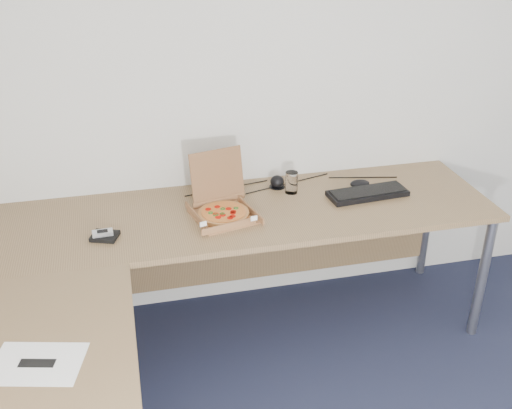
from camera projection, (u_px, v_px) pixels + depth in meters
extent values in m
cube|color=olive|center=(240.00, 214.00, 2.96)|extent=(2.50, 0.70, 0.03)
cylinder|color=gray|center=(427.00, 223.00, 3.63)|extent=(0.05, 0.05, 0.70)
cube|color=#8F5E39|center=(224.00, 217.00, 2.89)|extent=(0.27, 0.27, 0.01)
cube|color=#8F5E39|center=(217.00, 177.00, 2.96)|extent=(0.27, 0.05, 0.27)
cylinder|color=#C27B3E|center=(224.00, 214.00, 2.89)|extent=(0.24, 0.24, 0.02)
cylinder|color=#AD2A17|center=(224.00, 212.00, 2.88)|extent=(0.21, 0.21, 0.00)
cylinder|color=silver|center=(292.00, 182.00, 3.11)|extent=(0.06, 0.06, 0.11)
cube|color=black|center=(368.00, 193.00, 3.10)|extent=(0.42, 0.18, 0.03)
ellipsoid|color=black|center=(360.00, 184.00, 3.18)|extent=(0.11, 0.07, 0.04)
cube|color=black|center=(105.00, 236.00, 2.72)|extent=(0.14, 0.13, 0.02)
cube|color=#B2B5BA|center=(103.00, 233.00, 2.71)|extent=(0.09, 0.05, 0.02)
cube|color=white|center=(37.00, 363.00, 2.00)|extent=(0.34, 0.28, 0.00)
ellipsoid|color=black|center=(277.00, 181.00, 3.18)|extent=(0.08, 0.08, 0.07)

